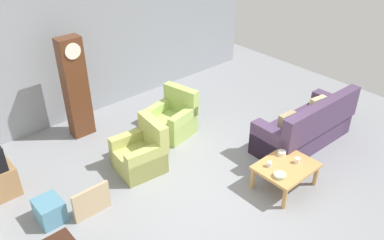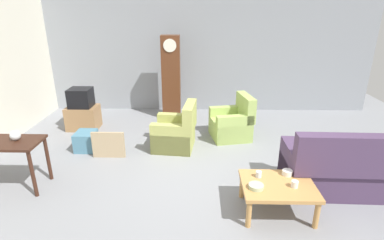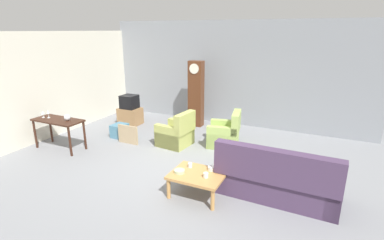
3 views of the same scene
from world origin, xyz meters
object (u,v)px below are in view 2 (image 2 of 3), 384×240
at_px(framed_picture_leaning, 108,145).
at_px(cup_blue_rimmed, 259,174).
at_px(armchair_olive_near, 176,133).
at_px(grandfather_clock, 171,78).
at_px(glass_dome_cloche, 15,135).
at_px(bowl_white_stacked, 287,173).
at_px(cup_white_porcelain, 295,184).
at_px(coffee_table_wood, 278,188).
at_px(armchair_olive_far, 232,124).
at_px(bowl_shallow_green, 256,186).
at_px(tv_stand_cabinet, 83,118).
at_px(storage_box_blue, 86,141).
at_px(tv_crt, 81,98).
at_px(couch_floral, 358,170).

distance_m(framed_picture_leaning, cup_blue_rimmed, 2.85).
relative_size(armchair_olive_near, grandfather_clock, 0.45).
bearing_deg(grandfather_clock, glass_dome_cloche, -122.89).
bearing_deg(bowl_white_stacked, cup_white_porcelain, -87.80).
distance_m(coffee_table_wood, cup_white_porcelain, 0.23).
bearing_deg(armchair_olive_far, bowl_shallow_green, -89.35).
height_order(tv_stand_cabinet, storage_box_blue, tv_stand_cabinet).
relative_size(armchair_olive_near, bowl_shallow_green, 4.66).
bearing_deg(cup_white_porcelain, glass_dome_cloche, 170.94).
xyz_separation_m(grandfather_clock, cup_blue_rimmed, (1.51, -3.55, -0.54)).
relative_size(grandfather_clock, glass_dome_cloche, 13.16).
bearing_deg(armchair_olive_far, coffee_table_wood, -82.20).
bearing_deg(cup_blue_rimmed, storage_box_blue, 151.03).
bearing_deg(coffee_table_wood, glass_dome_cloche, 171.57).
bearing_deg(glass_dome_cloche, bowl_white_stacked, -4.75).
bearing_deg(grandfather_clock, cup_white_porcelain, -63.02).
relative_size(armchair_olive_near, tv_stand_cabinet, 1.35).
height_order(armchair_olive_far, framed_picture_leaning, armchair_olive_far).
height_order(coffee_table_wood, tv_stand_cabinet, tv_stand_cabinet).
bearing_deg(tv_stand_cabinet, bowl_white_stacked, -34.90).
height_order(framed_picture_leaning, storage_box_blue, framed_picture_leaning).
relative_size(armchair_olive_far, coffee_table_wood, 0.97).
relative_size(coffee_table_wood, storage_box_blue, 2.22).
bearing_deg(glass_dome_cloche, bowl_shallow_green, -10.92).
distance_m(glass_dome_cloche, cup_white_porcelain, 4.04).
bearing_deg(tv_stand_cabinet, armchair_olive_near, -23.76).
bearing_deg(tv_stand_cabinet, cup_blue_rimmed, -38.62).
bearing_deg(bowl_shallow_green, grandfather_clock, 110.43).
distance_m(tv_stand_cabinet, tv_crt, 0.47).
distance_m(armchair_olive_near, bowl_shallow_green, 2.40).
xyz_separation_m(tv_crt, glass_dome_cloche, (-0.08, -2.38, 0.12)).
relative_size(grandfather_clock, bowl_shallow_green, 10.26).
bearing_deg(bowl_white_stacked, couch_floral, 14.26).
xyz_separation_m(couch_floral, armchair_olive_near, (-2.81, 1.45, -0.05)).
height_order(grandfather_clock, glass_dome_cloche, grandfather_clock).
bearing_deg(grandfather_clock, bowl_shallow_green, -69.57).
bearing_deg(bowl_shallow_green, cup_blue_rimmed, 73.35).
xyz_separation_m(armchair_olive_far, bowl_shallow_green, (0.03, -2.62, 0.15)).
bearing_deg(framed_picture_leaning, storage_box_blue, 149.50).
height_order(couch_floral, cup_white_porcelain, couch_floral).
xyz_separation_m(couch_floral, tv_crt, (-5.01, 2.42, 0.38)).
xyz_separation_m(armchair_olive_near, bowl_shallow_green, (1.19, -2.08, 0.15)).
height_order(glass_dome_cloche, bowl_white_stacked, glass_dome_cloche).
distance_m(grandfather_clock, storage_box_blue, 2.55).
height_order(couch_floral, cup_blue_rimmed, couch_floral).
bearing_deg(tv_crt, framed_picture_leaning, -55.29).
xyz_separation_m(armchair_olive_near, cup_blue_rimmed, (1.27, -1.80, 0.17)).
relative_size(armchair_olive_near, bowl_white_stacked, 6.49).
distance_m(storage_box_blue, bowl_shallow_green, 3.54).
distance_m(armchair_olive_near, storage_box_blue, 1.77).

